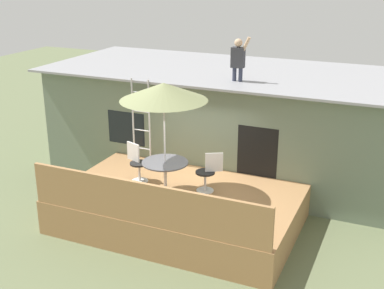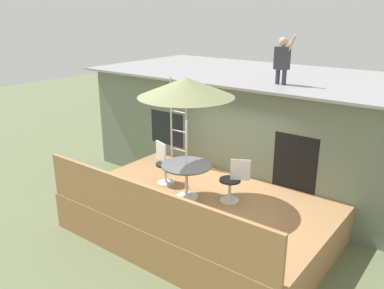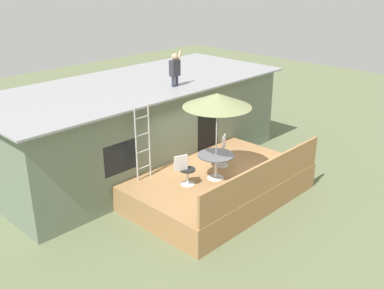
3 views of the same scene
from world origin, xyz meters
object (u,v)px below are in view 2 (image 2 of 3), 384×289
Objects in this scene: patio_chair_right at (234,181)px; step_ladder at (179,121)px; patio_umbrella at (186,87)px; patio_chair_left at (164,163)px; person_figure at (283,57)px; patio_table at (186,172)px.

step_ladder is at bearing -52.93° from patio_chair_right.
patio_chair_left is at bearing 160.05° from patio_umbrella.
step_ladder is at bearing 133.74° from patio_chair_left.
step_ladder is 2.39× the size of patio_chair_left.
person_figure is at bearing 23.68° from step_ladder.
patio_table is 0.41× the size of patio_umbrella.
person_figure is at bearing 71.85° from patio_umbrella.
person_figure reaches higher than step_ladder.
patio_umbrella reaches higher than patio_table.
step_ladder reaches higher than patio_chair_right.
patio_table is at bearing -0.00° from patio_chair_left.
step_ladder is 1.43m from patio_chair_left.
patio_chair_right is (1.77, 0.14, 0.00)m from patio_chair_left.
patio_chair_right is at bearing 24.40° from patio_chair_left.
patio_table is at bearing 0.00° from patio_chair_right.
patio_chair_right is at bearing -24.26° from step_ladder.
patio_chair_left is (-0.91, 0.33, -1.89)m from patio_umbrella.
patio_table is 1.76m from patio_umbrella.
patio_chair_left reaches higher than patio_table.
person_figure is (0.81, 2.48, 2.16)m from patio_table.
person_figure is at bearing 71.85° from patio_table.
patio_umbrella is 2.76× the size of patio_chair_left.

